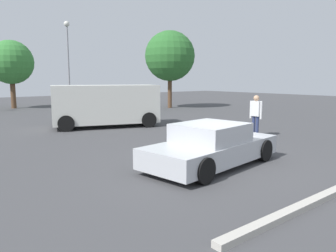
{
  "coord_description": "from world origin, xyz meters",
  "views": [
    {
      "loc": [
        -6.55,
        -6.16,
        2.45
      ],
      "look_at": [
        0.03,
        2.08,
        0.9
      ],
      "focal_mm": 34.83,
      "sensor_mm": 36.0,
      "label": 1
    }
  ],
  "objects": [
    {
      "name": "light_post_far",
      "position": [
        3.75,
        19.52,
        4.64
      ],
      "size": [
        0.44,
        0.44,
        6.91
      ],
      "color": "gray",
      "rests_on": "ground_plane"
    },
    {
      "name": "dog",
      "position": [
        1.51,
        2.59,
        0.24
      ],
      "size": [
        0.54,
        0.4,
        0.38
      ],
      "rotation": [
        0.0,
        0.0,
        3.68
      ],
      "color": "beige",
      "rests_on": "ground_plane"
    },
    {
      "name": "parking_curb",
      "position": [
        0.0,
        -3.18,
        0.06
      ],
      "size": [
        6.59,
        0.2,
        0.12
      ],
      "primitive_type": "cube",
      "color": "#B7B2A8",
      "rests_on": "ground_plane"
    },
    {
      "name": "sedan_foreground",
      "position": [
        0.0,
        0.07,
        0.56
      ],
      "size": [
        4.55,
        2.36,
        1.21
      ],
      "rotation": [
        0.0,
        0.0,
        0.14
      ],
      "color": "#B7BABF",
      "rests_on": "ground_plane"
    },
    {
      "name": "pedestrian",
      "position": [
        4.77,
        2.12,
        1.05
      ],
      "size": [
        0.28,
        0.57,
        1.75
      ],
      "rotation": [
        0.0,
        0.0,
        3.24
      ],
      "color": "navy",
      "rests_on": "ground_plane"
    },
    {
      "name": "ground_plane",
      "position": [
        0.0,
        0.0,
        0.0
      ],
      "size": [
        80.0,
        80.0,
        0.0
      ],
      "primitive_type": "plane",
      "color": "#424244"
    },
    {
      "name": "tree_far_right",
      "position": [
        10.56,
        15.01,
        4.25
      ],
      "size": [
        4.09,
        4.09,
        6.31
      ],
      "color": "brown",
      "rests_on": "ground_plane"
    },
    {
      "name": "van_white",
      "position": [
        1.25,
        8.7,
        1.14
      ],
      "size": [
        5.56,
        3.61,
        2.11
      ],
      "rotation": [
        0.0,
        0.0,
        2.81
      ],
      "color": "silver",
      "rests_on": "ground_plane"
    },
    {
      "name": "tree_back_center",
      "position": [
        0.22,
        22.62,
        3.71
      ],
      "size": [
        3.52,
        3.52,
        5.5
      ],
      "color": "brown",
      "rests_on": "ground_plane"
    }
  ]
}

